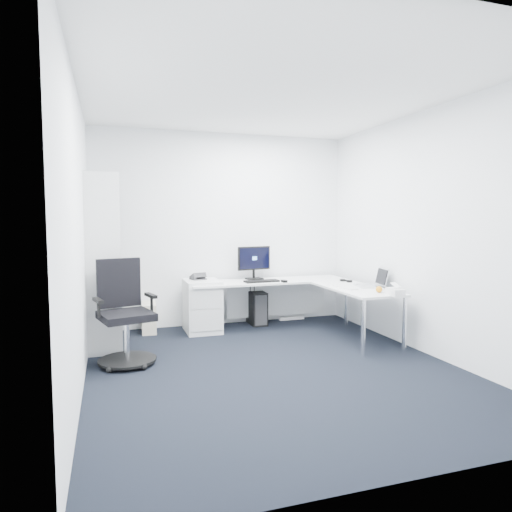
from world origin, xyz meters
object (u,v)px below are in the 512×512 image
object	(u,v)px
l_desk	(277,307)
laptop	(366,277)
bookshelf	(103,261)
task_chair	(126,313)
monitor	(254,262)

from	to	relation	value
l_desk	laptop	bearing A→B (deg)	-32.97
l_desk	bookshelf	xyz separation A→B (m)	(-2.17, 0.05, 0.68)
l_desk	task_chair	world-z (taller)	task_chair
task_chair	laptop	bearing A→B (deg)	-10.86
l_desk	task_chair	distance (m)	2.13
l_desk	monitor	world-z (taller)	monitor
bookshelf	laptop	world-z (taller)	bookshelf
monitor	bookshelf	bearing A→B (deg)	-179.42
task_chair	laptop	size ratio (longest dim) A/B	3.17
laptop	l_desk	bearing A→B (deg)	158.62
monitor	laptop	distance (m)	1.57
monitor	l_desk	bearing A→B (deg)	-81.77
task_chair	laptop	distance (m)	2.93
bookshelf	laptop	xyz separation A→B (m)	(3.14, -0.68, -0.23)
l_desk	task_chair	xyz separation A→B (m)	(-1.95, -0.82, 0.22)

